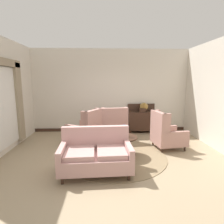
{
  "coord_description": "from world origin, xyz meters",
  "views": [
    {
      "loc": [
        -0.26,
        -4.33,
        1.97
      ],
      "look_at": [
        -0.04,
        0.47,
        1.14
      ],
      "focal_mm": 29.68,
      "sensor_mm": 36.0,
      "label": 1
    }
  ],
  "objects_px": {
    "coffee_table": "(122,141)",
    "porcelain_vase": "(124,132)",
    "sideboard": "(142,120)",
    "gramophone": "(144,106)",
    "armchair_near_window": "(166,133)",
    "armchair_beside_settee": "(87,130)",
    "settee": "(96,155)",
    "armchair_back_corner": "(113,126)"
  },
  "relations": [
    {
      "from": "armchair_near_window",
      "to": "armchair_beside_settee",
      "type": "distance_m",
      "value": 2.35
    },
    {
      "from": "armchair_near_window",
      "to": "porcelain_vase",
      "type": "bearing_deg",
      "value": 102.83
    },
    {
      "from": "armchair_back_corner",
      "to": "gramophone",
      "type": "distance_m",
      "value": 1.51
    },
    {
      "from": "armchair_back_corner",
      "to": "settee",
      "type": "bearing_deg",
      "value": 70.65
    },
    {
      "from": "coffee_table",
      "to": "settee",
      "type": "distance_m",
      "value": 1.06
    },
    {
      "from": "armchair_near_window",
      "to": "sideboard",
      "type": "bearing_deg",
      "value": 2.22
    },
    {
      "from": "porcelain_vase",
      "to": "settee",
      "type": "relative_size",
      "value": 0.2
    },
    {
      "from": "porcelain_vase",
      "to": "sideboard",
      "type": "distance_m",
      "value": 2.43
    },
    {
      "from": "coffee_table",
      "to": "settee",
      "type": "xyz_separation_m",
      "value": [
        -0.65,
        -0.84,
        -0.02
      ]
    },
    {
      "from": "coffee_table",
      "to": "armchair_beside_settee",
      "type": "distance_m",
      "value": 1.36
    },
    {
      "from": "gramophone",
      "to": "sideboard",
      "type": "bearing_deg",
      "value": 117.58
    },
    {
      "from": "settee",
      "to": "sideboard",
      "type": "distance_m",
      "value": 3.48
    },
    {
      "from": "settee",
      "to": "gramophone",
      "type": "height_order",
      "value": "gramophone"
    },
    {
      "from": "settee",
      "to": "porcelain_vase",
      "type": "bearing_deg",
      "value": 47.28
    },
    {
      "from": "armchair_beside_settee",
      "to": "gramophone",
      "type": "distance_m",
      "value": 2.43
    },
    {
      "from": "armchair_near_window",
      "to": "gramophone",
      "type": "xyz_separation_m",
      "value": [
        -0.29,
        1.66,
        0.58
      ]
    },
    {
      "from": "armchair_near_window",
      "to": "armchair_back_corner",
      "type": "bearing_deg",
      "value": 49.54
    },
    {
      "from": "gramophone",
      "to": "armchair_beside_settee",
      "type": "bearing_deg",
      "value": -148.86
    },
    {
      "from": "coffee_table",
      "to": "porcelain_vase",
      "type": "xyz_separation_m",
      "value": [
        0.06,
        -0.01,
        0.25
      ]
    },
    {
      "from": "gramophone",
      "to": "armchair_back_corner",
      "type": "bearing_deg",
      "value": -147.28
    },
    {
      "from": "armchair_near_window",
      "to": "settee",
      "type": "bearing_deg",
      "value": 115.35
    },
    {
      "from": "armchair_back_corner",
      "to": "sideboard",
      "type": "xyz_separation_m",
      "value": [
        1.13,
        0.84,
        0.01
      ]
    },
    {
      "from": "settee",
      "to": "gramophone",
      "type": "distance_m",
      "value": 3.48
    },
    {
      "from": "armchair_beside_settee",
      "to": "sideboard",
      "type": "distance_m",
      "value": 2.36
    },
    {
      "from": "coffee_table",
      "to": "sideboard",
      "type": "xyz_separation_m",
      "value": [
        0.98,
        2.23,
        0.05
      ]
    },
    {
      "from": "coffee_table",
      "to": "armchair_near_window",
      "type": "relative_size",
      "value": 0.71
    },
    {
      "from": "coffee_table",
      "to": "armchair_beside_settee",
      "type": "bearing_deg",
      "value": 136.95
    },
    {
      "from": "settee",
      "to": "sideboard",
      "type": "bearing_deg",
      "value": 59.64
    },
    {
      "from": "settee",
      "to": "armchair_near_window",
      "type": "distance_m",
      "value": 2.38
    },
    {
      "from": "armchair_beside_settee",
      "to": "sideboard",
      "type": "xyz_separation_m",
      "value": [
        1.97,
        1.31,
        0.01
      ]
    },
    {
      "from": "sideboard",
      "to": "gramophone",
      "type": "relative_size",
      "value": 2.21
    },
    {
      "from": "armchair_near_window",
      "to": "armchair_beside_settee",
      "type": "bearing_deg",
      "value": 70.42
    },
    {
      "from": "coffee_table",
      "to": "sideboard",
      "type": "bearing_deg",
      "value": 66.42
    },
    {
      "from": "coffee_table",
      "to": "gramophone",
      "type": "distance_m",
      "value": 2.46
    },
    {
      "from": "coffee_table",
      "to": "sideboard",
      "type": "height_order",
      "value": "sideboard"
    },
    {
      "from": "porcelain_vase",
      "to": "settee",
      "type": "distance_m",
      "value": 1.12
    },
    {
      "from": "porcelain_vase",
      "to": "armchair_near_window",
      "type": "height_order",
      "value": "armchair_near_window"
    },
    {
      "from": "porcelain_vase",
      "to": "armchair_back_corner",
      "type": "relative_size",
      "value": 0.28
    },
    {
      "from": "settee",
      "to": "armchair_back_corner",
      "type": "relative_size",
      "value": 1.38
    },
    {
      "from": "settee",
      "to": "armchair_back_corner",
      "type": "bearing_deg",
      "value": 74.9
    },
    {
      "from": "armchair_beside_settee",
      "to": "gramophone",
      "type": "relative_size",
      "value": 2.42
    },
    {
      "from": "coffee_table",
      "to": "armchair_beside_settee",
      "type": "relative_size",
      "value": 0.66
    }
  ]
}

